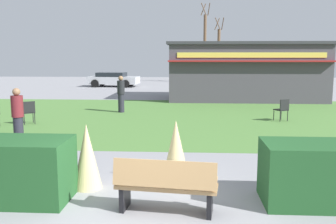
{
  "coord_description": "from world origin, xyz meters",
  "views": [
    {
      "loc": [
        0.69,
        -5.66,
        2.62
      ],
      "look_at": [
        0.12,
        3.84,
        1.19
      ],
      "focal_mm": 40.3,
      "sensor_mm": 36.0,
      "label": 1
    }
  ],
  "objects": [
    {
      "name": "trash_bin",
      "position": [
        3.32,
        1.31,
        0.43
      ],
      "size": [
        0.52,
        0.52,
        0.87
      ],
      "primitive_type": "cylinder",
      "color": "#2D4233",
      "rests_on": "ground_plane"
    },
    {
      "name": "hedge_left",
      "position": [
        -2.76,
        0.75,
        0.57
      ],
      "size": [
        2.55,
        1.1,
        1.13
      ],
      "primitive_type": "cube",
      "color": "#1E4C23",
      "rests_on": "ground_plane"
    },
    {
      "name": "lawn_patch",
      "position": [
        0.0,
        10.34,
        0.0
      ],
      "size": [
        36.0,
        12.0,
        0.01
      ],
      "primitive_type": "cube",
      "color": "#4C7A38",
      "rests_on": "ground_plane"
    },
    {
      "name": "ground_plane",
      "position": [
        0.0,
        0.0,
        0.0
      ],
      "size": [
        80.0,
        80.0,
        0.0
      ],
      "primitive_type": "plane",
      "color": "gray"
    },
    {
      "name": "tree_left_bg",
      "position": [
        3.36,
        30.98,
        2.71
      ],
      "size": [
        0.91,
        0.96,
        6.14
      ],
      "color": "brown",
      "rests_on": "ground_plane"
    },
    {
      "name": "tree_right_bg",
      "position": [
        2.02,
        30.86,
        3.37
      ],
      "size": [
        0.91,
        0.96,
        7.47
      ],
      "color": "brown",
      "rests_on": "ground_plane"
    },
    {
      "name": "person_standing",
      "position": [
        -2.51,
        11.48,
        0.86
      ],
      "size": [
        0.34,
        0.34,
        1.69
      ],
      "rotation": [
        0.0,
        0.0,
        1.8
      ],
      "color": "#23232D",
      "rests_on": "ground_plane"
    },
    {
      "name": "parked_car_west_slot",
      "position": [
        -5.84,
        25.82,
        0.64
      ],
      "size": [
        4.35,
        2.35,
        1.2
      ],
      "color": "#B7BABF",
      "rests_on": "ground_plane"
    },
    {
      "name": "park_bench",
      "position": [
        0.29,
        0.32,
        0.48
      ],
      "size": [
        1.75,
        0.73,
        0.95
      ],
      "color": "tan",
      "rests_on": "ground_plane"
    },
    {
      "name": "ornamental_grass_behind_left",
      "position": [
        -1.34,
        1.45,
        0.65
      ],
      "size": [
        0.57,
        0.57,
        1.3
      ],
      "primitive_type": "cone",
      "color": "#D1BC7F",
      "rests_on": "ground_plane"
    },
    {
      "name": "cafe_chair_center",
      "position": [
        4.38,
        9.5,
        0.53
      ],
      "size": [
        0.59,
        0.59,
        0.89
      ],
      "color": "black",
      "rests_on": "ground_plane"
    },
    {
      "name": "food_kiosk",
      "position": [
        3.93,
        17.17,
        1.7
      ],
      "size": [
        9.13,
        4.85,
        3.37
      ],
      "color": "#47424C",
      "rests_on": "ground_plane"
    },
    {
      "name": "ornamental_grass_behind_right",
      "position": [
        0.4,
        1.77,
        0.67
      ],
      "size": [
        0.61,
        0.61,
        1.33
      ],
      "primitive_type": "cone",
      "color": "#D1BC7F",
      "rests_on": "ground_plane"
    },
    {
      "name": "hedge_right",
      "position": [
        3.13,
        0.91,
        0.55
      ],
      "size": [
        2.27,
        1.1,
        1.1
      ],
      "primitive_type": "cube",
      "color": "#1E4C23",
      "rests_on": "ground_plane"
    },
    {
      "name": "person_strolling",
      "position": [
        -4.32,
        4.86,
        0.86
      ],
      "size": [
        0.34,
        0.34,
        1.69
      ],
      "rotation": [
        0.0,
        0.0,
        3.26
      ],
      "color": "#23232D",
      "rests_on": "ground_plane"
    },
    {
      "name": "cafe_chair_west",
      "position": [
        -5.48,
        8.24,
        0.53
      ],
      "size": [
        0.61,
        0.61,
        0.89
      ],
      "color": "black",
      "rests_on": "ground_plane"
    }
  ]
}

